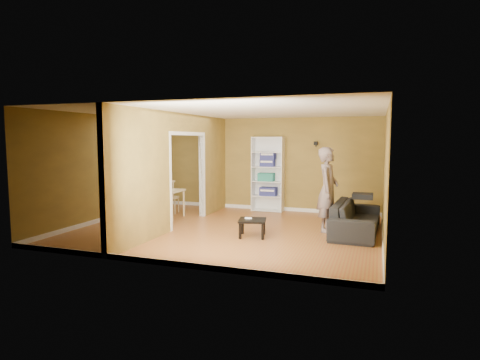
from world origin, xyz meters
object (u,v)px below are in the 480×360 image
at_px(coffee_table, 252,222).
at_px(chair_near, 147,201).
at_px(chair_far, 172,196).
at_px(sofa, 356,213).
at_px(person, 328,182).
at_px(chair_left, 134,198).
at_px(dining_table, 159,193).
at_px(bookshelf, 268,174).

xyz_separation_m(coffee_table, chair_near, (-2.85, 0.57, 0.21)).
bearing_deg(chair_near, chair_far, 96.69).
xyz_separation_m(sofa, coffee_table, (-2.00, -1.06, -0.13)).
bearing_deg(chair_far, person, 160.63).
height_order(coffee_table, chair_left, chair_left).
height_order(dining_table, chair_left, chair_left).
bearing_deg(person, bookshelf, 46.61).
xyz_separation_m(person, coffee_table, (-1.40, -1.03, -0.77)).
bearing_deg(person, chair_near, 99.98).
height_order(dining_table, chair_far, chair_far).
xyz_separation_m(coffee_table, chair_far, (-2.89, 1.85, 0.15)).
distance_m(chair_left, chair_far, 1.00).
distance_m(sofa, chair_near, 4.88).
relative_size(coffee_table, chair_left, 0.60).
bearing_deg(dining_table, chair_left, 178.32).
height_order(chair_left, chair_far, chair_far).
xyz_separation_m(sofa, dining_table, (-4.88, 0.13, 0.20)).
bearing_deg(dining_table, person, -2.12).
relative_size(person, bookshelf, 1.04).
distance_m(chair_left, chair_near, 1.03).
bearing_deg(dining_table, chair_near, -87.78).
bearing_deg(chair_far, chair_left, 31.10).
distance_m(chair_near, chair_far, 1.28).
bearing_deg(person, chair_left, 91.73).
relative_size(chair_left, chair_far, 1.00).
height_order(bookshelf, chair_left, bookshelf).
bearing_deg(coffee_table, bookshelf, 99.08).
bearing_deg(person, chair_far, 82.98).
bearing_deg(dining_table, sofa, -1.47).
xyz_separation_m(coffee_table, dining_table, (-2.88, 1.19, 0.33)).
height_order(person, chair_near, person).
distance_m(bookshelf, chair_far, 2.75).
bearing_deg(bookshelf, dining_table, -141.85).
bearing_deg(sofa, person, 95.49).
height_order(bookshelf, chair_far, bookshelf).
distance_m(person, chair_far, 4.40).
bearing_deg(chair_near, sofa, 11.02).
bearing_deg(coffee_table, dining_table, 157.60).
relative_size(coffee_table, chair_far, 0.59).
height_order(bookshelf, coffee_table, bookshelf).
relative_size(chair_near, chair_far, 1.14).
height_order(person, chair_left, person).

